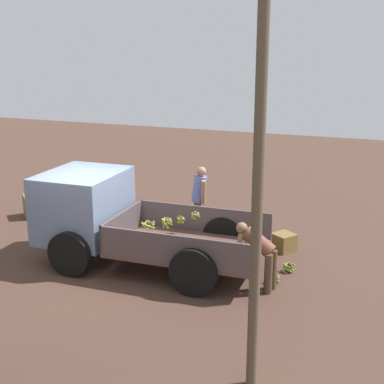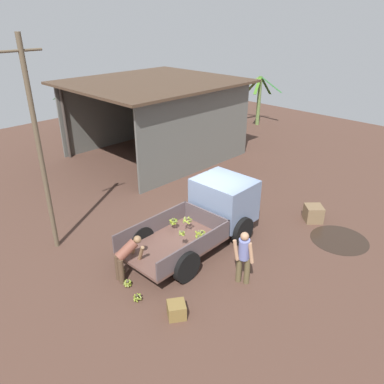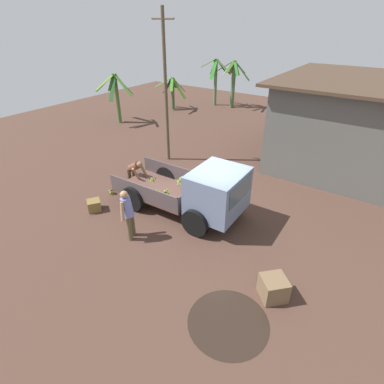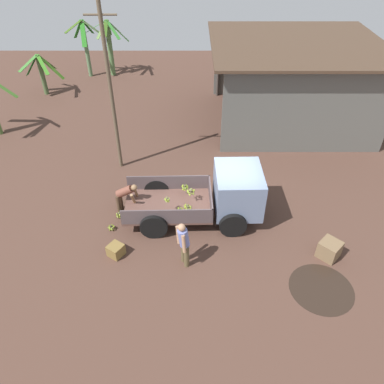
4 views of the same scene
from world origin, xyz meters
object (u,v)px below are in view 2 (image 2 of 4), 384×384
object	(u,v)px
utility_pole	(39,149)
wooden_crate_1	(313,213)
wooden_crate_0	(177,310)
banana_bunch_on_ground_1	(128,283)
banana_bunch_on_ground_2	(122,270)
person_foreground_visitor	(244,255)
cargo_truck	(215,208)
banana_bunch_on_ground_0	(137,297)
person_worker_loading	(126,256)

from	to	relation	value
utility_pole	wooden_crate_1	distance (m)	9.44
wooden_crate_0	wooden_crate_1	xyz separation A→B (m)	(6.75, -0.06, 0.10)
banana_bunch_on_ground_1	wooden_crate_1	distance (m)	7.17
banana_bunch_on_ground_2	person_foreground_visitor	bearing A→B (deg)	-52.50
cargo_truck	utility_pole	size ratio (longest dim) A/B	0.74
banana_bunch_on_ground_2	wooden_crate_0	xyz separation A→B (m)	(-0.06, -2.38, 0.10)
wooden_crate_1	banana_bunch_on_ground_0	bearing A→B (deg)	170.41
cargo_truck	banana_bunch_on_ground_1	bearing A→B (deg)	179.84
wooden_crate_0	cargo_truck	bearing A→B (deg)	28.06
banana_bunch_on_ground_0	banana_bunch_on_ground_2	bearing A→B (deg)	71.66
person_worker_loading	wooden_crate_1	bearing A→B (deg)	-8.27
banana_bunch_on_ground_0	wooden_crate_0	world-z (taller)	wooden_crate_0
utility_pole	banana_bunch_on_ground_1	world-z (taller)	utility_pole
utility_pole	banana_bunch_on_ground_1	xyz separation A→B (m)	(0.41, -3.26, -3.21)
banana_bunch_on_ground_0	wooden_crate_1	bearing A→B (deg)	-9.59
banana_bunch_on_ground_1	person_worker_loading	bearing A→B (deg)	50.88
cargo_truck	wooden_crate_1	world-z (taller)	cargo_truck
cargo_truck	wooden_crate_1	xyz separation A→B (m)	(3.24, -1.92, -0.72)
banana_bunch_on_ground_2	wooden_crate_0	world-z (taller)	wooden_crate_0
banana_bunch_on_ground_0	cargo_truck	bearing A→B (deg)	10.66
banana_bunch_on_ground_0	person_foreground_visitor	bearing A→B (deg)	-30.92
utility_pole	person_worker_loading	distance (m)	3.97
person_worker_loading	cargo_truck	bearing A→B (deg)	5.87
cargo_truck	banana_bunch_on_ground_0	world-z (taller)	cargo_truck
person_foreground_visitor	wooden_crate_0	distance (m)	2.32
person_foreground_visitor	banana_bunch_on_ground_2	size ratio (longest dim) A/B	8.97
banana_bunch_on_ground_0	banana_bunch_on_ground_1	bearing A→B (deg)	75.35
utility_pole	banana_bunch_on_ground_0	xyz separation A→B (m)	(0.24, -3.91, -3.20)
utility_pole	banana_bunch_on_ground_1	distance (m)	4.59
cargo_truck	person_worker_loading	xyz separation A→B (m)	(-3.44, 0.22, -0.25)
banana_bunch_on_ground_2	utility_pole	bearing A→B (deg)	103.81
cargo_truck	banana_bunch_on_ground_0	xyz separation A→B (m)	(-3.85, -0.73, -0.90)
cargo_truck	banana_bunch_on_ground_1	size ratio (longest dim) A/B	19.20
person_worker_loading	banana_bunch_on_ground_2	xyz separation A→B (m)	(0.00, 0.30, -0.66)
wooden_crate_0	utility_pole	bearing A→B (deg)	96.70
utility_pole	banana_bunch_on_ground_1	bearing A→B (deg)	-82.76
cargo_truck	person_foreground_visitor	distance (m)	2.60
person_worker_loading	wooden_crate_0	distance (m)	2.16
banana_bunch_on_ground_0	wooden_crate_1	distance (m)	7.20
person_worker_loading	utility_pole	bearing A→B (deg)	111.97
person_foreground_visitor	banana_bunch_on_ground_2	xyz separation A→B (m)	(-2.11, 2.75, -0.83)
person_foreground_visitor	wooden_crate_1	xyz separation A→B (m)	(4.58, 0.31, -0.64)
utility_pole	wooden_crate_1	size ratio (longest dim) A/B	10.66
person_worker_loading	banana_bunch_on_ground_1	size ratio (longest dim) A/B	5.09
banana_bunch_on_ground_2	banana_bunch_on_ground_1	bearing A→B (deg)	-112.20
person_worker_loading	wooden_crate_0	size ratio (longest dim) A/B	2.84
person_worker_loading	person_foreground_visitor	bearing A→B (deg)	-39.80
cargo_truck	person_foreground_visitor	xyz separation A→B (m)	(-1.33, -2.23, -0.08)
banana_bunch_on_ground_0	wooden_crate_0	bearing A→B (deg)	-73.04
utility_pole	wooden_crate_1	xyz separation A→B (m)	(7.34, -5.11, -3.03)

